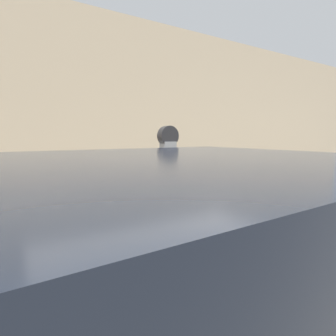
% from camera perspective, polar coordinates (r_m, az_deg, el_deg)
% --- Properties ---
extents(ground_plane, '(60.00, 60.00, 0.00)m').
position_cam_1_polar(ground_plane, '(2.59, 7.46, -30.76)').
color(ground_plane, slate).
extents(sidewalk, '(24.00, 2.80, 0.12)m').
position_cam_1_polar(sidewalk, '(4.29, -11.63, -14.03)').
color(sidewalk, '#ADAAA3').
rests_on(sidewalk, ground_plane).
extents(building_facade, '(24.00, 0.30, 4.67)m').
position_cam_1_polar(building_facade, '(6.92, -20.43, 12.71)').
color(building_facade, tan).
rests_on(building_facade, ground_plane).
extents(parking_meter, '(0.23, 0.14, 1.58)m').
position_cam_1_polar(parking_meter, '(3.00, 0.00, -0.19)').
color(parking_meter, '#2D2D30').
rests_on(parking_meter, sidewalk).
extents(parked_car_beside_meter, '(4.72, 2.05, 1.49)m').
position_cam_1_polar(parked_car_beside_meter, '(1.36, -9.98, -30.50)').
color(parked_car_beside_meter, black).
rests_on(parked_car_beside_meter, ground_plane).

